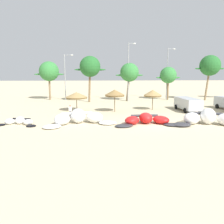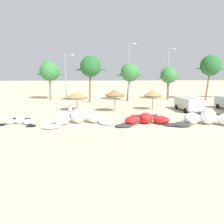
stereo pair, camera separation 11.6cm
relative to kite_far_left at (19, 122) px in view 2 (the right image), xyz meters
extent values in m
plane|color=beige|center=(13.95, -0.60, -0.31)|extent=(260.00, 260.00, 0.00)
ellipsoid|color=black|center=(-1.81, -0.37, -0.23)|extent=(1.17, 1.10, 0.16)
ellipsoid|color=white|center=(-1.03, 0.19, -0.01)|extent=(1.41, 1.40, 0.59)
ellipsoid|color=white|center=(0.05, 0.25, 0.09)|extent=(1.13, 1.20, 0.79)
ellipsoid|color=white|center=(1.02, -0.21, -0.01)|extent=(1.29, 1.33, 0.59)
ellipsoid|color=black|center=(1.54, -1.02, -0.23)|extent=(1.38, 1.35, 0.16)
cylinder|color=black|center=(0.12, 0.60, 0.18)|extent=(2.00, 0.56, 0.18)
cube|color=black|center=(0.03, 0.14, 0.09)|extent=(0.79, 0.51, 0.04)
ellipsoid|color=white|center=(3.80, -1.85, -0.15)|extent=(2.48, 2.40, 0.32)
ellipsoid|color=white|center=(4.60, -0.43, 0.28)|extent=(2.17, 2.35, 1.18)
ellipsoid|color=white|center=(6.21, 0.44, 0.49)|extent=(2.02, 2.24, 1.59)
ellipsoid|color=white|center=(8.03, 0.44, 0.28)|extent=(2.49, 2.46, 1.18)
ellipsoid|color=white|center=(9.41, -0.42, -0.15)|extent=(2.06, 1.78, 0.32)
cylinder|color=white|center=(6.04, 1.08, 0.64)|extent=(3.36, 1.14, 0.31)
cube|color=white|center=(6.25, 0.25, 0.49)|extent=(1.36, 0.97, 0.04)
ellipsoid|color=#333338|center=(11.03, -1.70, -0.19)|extent=(2.34, 2.04, 0.23)
ellipsoid|color=red|center=(12.01, -0.63, 0.12)|extent=(2.27, 2.41, 0.86)
ellipsoid|color=red|center=(13.57, -0.20, 0.27)|extent=(1.47, 1.99, 1.16)
ellipsoid|color=red|center=(15.15, -0.56, 0.12)|extent=(2.30, 2.42, 0.86)
ellipsoid|color=#333338|center=(16.17, -1.58, -0.19)|extent=(2.30, 1.97, 0.23)
cylinder|color=#333338|center=(13.55, 0.48, 0.41)|extent=(3.02, 0.35, 0.27)
cube|color=#333338|center=(13.57, -0.40, 0.27)|extent=(1.11, 0.73, 0.04)
ellipsoid|color=#333338|center=(16.98, -1.81, -0.13)|extent=(2.13, 1.77, 0.34)
ellipsoid|color=white|center=(18.34, -0.96, 0.33)|extent=(2.53, 2.49, 1.27)
ellipsoid|color=white|center=(20.14, -0.96, 0.55)|extent=(2.01, 2.31, 1.71)
cylinder|color=#333338|center=(20.31, -0.29, 0.70)|extent=(3.31, 1.11, 0.30)
cube|color=#333338|center=(20.09, -1.15, 0.55)|extent=(1.35, 0.99, 0.04)
cylinder|color=brown|center=(5.36, 8.59, 0.68)|extent=(0.10, 0.10, 1.97)
cone|color=#9E7F4C|center=(5.36, 8.59, 2.02)|extent=(3.16, 3.16, 0.71)
cylinder|color=olive|center=(5.36, 8.59, 1.57)|extent=(3.00, 3.00, 0.20)
cylinder|color=brown|center=(10.74, 7.40, 0.88)|extent=(0.10, 0.10, 2.37)
cone|color=olive|center=(10.74, 7.40, 2.43)|extent=(2.78, 2.78, 0.74)
cylinder|color=brown|center=(10.74, 7.40, 1.96)|extent=(2.64, 2.64, 0.20)
cylinder|color=brown|center=(16.40, 8.70, 0.78)|extent=(0.10, 0.10, 2.16)
cone|color=#9E7F4C|center=(16.40, 8.70, 2.25)|extent=(2.63, 2.63, 0.79)
cylinder|color=olive|center=(16.40, 8.70, 1.76)|extent=(2.50, 2.50, 0.20)
cylinder|color=black|center=(26.67, 9.50, 0.03)|extent=(0.34, 0.71, 0.68)
cube|color=#B2B7BC|center=(21.24, 7.60, 0.78)|extent=(2.27, 5.45, 1.50)
cube|color=black|center=(21.18, 9.07, 1.05)|extent=(2.07, 1.42, 0.56)
cylinder|color=black|center=(20.14, 9.22, 0.03)|extent=(0.27, 0.69, 0.68)
cylinder|color=black|center=(22.20, 9.30, 0.03)|extent=(0.27, 0.69, 0.68)
cylinder|color=black|center=(20.28, 5.89, 0.03)|extent=(0.27, 0.69, 0.68)
cylinder|color=black|center=(22.34, 5.97, 0.03)|extent=(0.27, 0.69, 0.68)
cylinder|color=#383842|center=(5.07, 3.14, 0.12)|extent=(0.24, 0.24, 0.85)
cube|color=white|center=(5.07, 3.14, 0.82)|extent=(0.36, 0.22, 0.56)
sphere|color=#9E7051|center=(5.07, 3.14, 1.21)|extent=(0.20, 0.20, 0.20)
cylinder|color=#7F6647|center=(-1.19, 22.53, 2.52)|extent=(0.38, 0.36, 5.65)
sphere|color=#337A38|center=(-1.18, 22.53, 5.35)|extent=(3.87, 3.87, 3.87)
ellipsoid|color=#337A38|center=(-2.73, 22.53, 4.77)|extent=(2.71, 0.50, 0.36)
ellipsoid|color=#337A38|center=(0.37, 22.53, 4.77)|extent=(2.71, 0.50, 0.36)
cylinder|color=brown|center=(6.91, 18.53, 2.95)|extent=(0.60, 0.36, 6.51)
sphere|color=#236028|center=(7.03, 18.53, 6.20)|extent=(3.79, 3.79, 3.79)
ellipsoid|color=#236028|center=(5.52, 18.53, 5.63)|extent=(2.65, 0.50, 0.36)
ellipsoid|color=#236028|center=(8.55, 18.53, 5.63)|extent=(2.65, 0.50, 0.36)
cylinder|color=#7F6647|center=(14.21, 19.68, 2.42)|extent=(0.80, 0.36, 5.46)
sphere|color=#337A38|center=(14.44, 19.68, 5.15)|extent=(3.53, 3.53, 3.53)
ellipsoid|color=#337A38|center=(13.02, 19.68, 4.62)|extent=(2.47, 0.50, 0.36)
ellipsoid|color=#337A38|center=(15.85, 19.68, 4.62)|extent=(2.47, 0.50, 0.36)
cylinder|color=brown|center=(22.40, 21.11, 2.15)|extent=(0.40, 0.36, 4.91)
sphere|color=#337A38|center=(22.38, 21.11, 4.60)|extent=(3.25, 3.25, 3.25)
ellipsoid|color=#337A38|center=(21.08, 21.11, 4.11)|extent=(2.27, 0.50, 0.36)
ellipsoid|color=#337A38|center=(23.68, 21.11, 4.11)|extent=(2.27, 0.50, 0.36)
cylinder|color=#7F6647|center=(29.86, 19.86, 3.07)|extent=(0.94, 0.36, 6.77)
sphere|color=#236028|center=(30.15, 19.86, 6.45)|extent=(3.97, 3.97, 3.97)
ellipsoid|color=#236028|center=(28.56, 19.86, 5.86)|extent=(2.78, 0.50, 0.36)
ellipsoid|color=#236028|center=(31.74, 19.86, 5.86)|extent=(2.78, 0.50, 0.36)
cylinder|color=gray|center=(1.96, 22.18, 4.16)|extent=(0.18, 0.18, 8.93)
cylinder|color=gray|center=(2.70, 22.18, 8.47)|extent=(1.46, 0.10, 0.10)
ellipsoid|color=silver|center=(3.43, 22.18, 8.47)|extent=(0.56, 0.24, 0.20)
cylinder|color=gray|center=(14.16, 19.22, 5.11)|extent=(0.18, 0.18, 10.84)
cylinder|color=gray|center=(14.71, 19.22, 10.38)|extent=(1.11, 0.10, 0.10)
ellipsoid|color=silver|center=(15.26, 19.22, 10.38)|extent=(0.56, 0.24, 0.20)
cylinder|color=gray|center=(22.52, 22.35, 4.80)|extent=(0.18, 0.18, 10.22)
cylinder|color=gray|center=(23.16, 22.35, 9.76)|extent=(1.27, 0.10, 0.10)
ellipsoid|color=silver|center=(23.79, 22.35, 9.76)|extent=(0.56, 0.24, 0.20)
camera|label=1|loc=(8.38, -24.64, 5.18)|focal=37.24mm
camera|label=2|loc=(8.50, -24.64, 5.18)|focal=37.24mm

